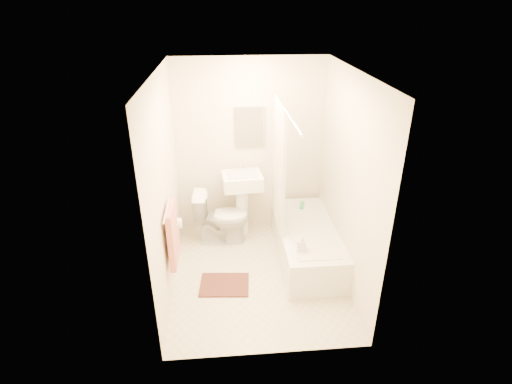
{
  "coord_description": "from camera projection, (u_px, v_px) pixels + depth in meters",
  "views": [
    {
      "loc": [
        -0.36,
        -3.9,
        3.06
      ],
      "look_at": [
        0.0,
        0.25,
        1.0
      ],
      "focal_mm": 28.0,
      "sensor_mm": 36.0,
      "label": 1
    }
  ],
  "objects": [
    {
      "name": "mirror",
      "position": [
        250.0,
        127.0,
        5.26
      ],
      "size": [
        0.4,
        0.03,
        0.55
      ],
      "primitive_type": "cube",
      "color": "white",
      "rests_on": "wall_back"
    },
    {
      "name": "scrub_brush",
      "position": [
        302.0,
        205.0,
        5.48
      ],
      "size": [
        0.1,
        0.2,
        0.04
      ],
      "primitive_type": "cube",
      "rotation": [
        0.0,
        0.0,
        -0.26
      ],
      "color": "#39A959",
      "rests_on": "bathtub"
    },
    {
      "name": "towel_bar",
      "position": [
        167.0,
        208.0,
        4.08
      ],
      "size": [
        0.02,
        0.6,
        0.02
      ],
      "primitive_type": "cylinder",
      "rotation": [
        1.57,
        0.0,
        0.0
      ],
      "color": "silver",
      "rests_on": "wall_left"
    },
    {
      "name": "toilet",
      "position": [
        222.0,
        218.0,
        5.39
      ],
      "size": [
        0.76,
        0.45,
        0.72
      ],
      "primitive_type": "imported",
      "rotation": [
        0.0,
        0.0,
        1.52
      ],
      "color": "silver",
      "rests_on": "floor"
    },
    {
      "name": "sink",
      "position": [
        242.0,
        202.0,
        5.48
      ],
      "size": [
        0.55,
        0.46,
        1.01
      ],
      "primitive_type": null,
      "rotation": [
        0.0,
        0.0,
        0.09
      ],
      "color": "white",
      "rests_on": "floor"
    },
    {
      "name": "shower_curtain",
      "position": [
        279.0,
        166.0,
        4.8
      ],
      "size": [
        0.04,
        0.8,
        1.55
      ],
      "primitive_type": "cube",
      "color": "silver",
      "rests_on": "curtain_rod"
    },
    {
      "name": "wall_right",
      "position": [
        348.0,
        182.0,
        4.42
      ],
      "size": [
        0.02,
        2.4,
        2.4
      ],
      "primitive_type": "cube",
      "color": "beige",
      "rests_on": "ground"
    },
    {
      "name": "soap_bottle",
      "position": [
        302.0,
        243.0,
        4.49
      ],
      "size": [
        0.12,
        0.12,
        0.21
      ],
      "primitive_type": "imported",
      "rotation": [
        0.0,
        0.0,
        -0.29
      ],
      "color": "silver",
      "rests_on": "bathtub"
    },
    {
      "name": "ceiling",
      "position": [
        258.0,
        72.0,
        3.81
      ],
      "size": [
        2.4,
        2.4,
        0.0
      ],
      "primitive_type": "plane",
      "color": "white",
      "rests_on": "ground"
    },
    {
      "name": "toilet_paper",
      "position": [
        177.0,
        223.0,
        4.59
      ],
      "size": [
        0.11,
        0.12,
        0.12
      ],
      "primitive_type": "cylinder",
      "rotation": [
        0.0,
        1.57,
        0.0
      ],
      "color": "white",
      "rests_on": "wall_left"
    },
    {
      "name": "towel",
      "position": [
        173.0,
        235.0,
        4.23
      ],
      "size": [
        0.06,
        0.45,
        0.66
      ],
      "primitive_type": "cube",
      "color": "#CC7266",
      "rests_on": "towel_bar"
    },
    {
      "name": "curtain_rod",
      "position": [
        286.0,
        110.0,
        4.1
      ],
      "size": [
        0.03,
        1.7,
        0.03
      ],
      "primitive_type": "cylinder",
      "rotation": [
        1.57,
        0.0,
        0.0
      ],
      "color": "silver",
      "rests_on": "wall_back"
    },
    {
      "name": "bathtub",
      "position": [
        306.0,
        243.0,
        5.09
      ],
      "size": [
        0.7,
        1.6,
        0.45
      ],
      "primitive_type": null,
      "color": "silver",
      "rests_on": "floor"
    },
    {
      "name": "wall_back",
      "position": [
        250.0,
        148.0,
        5.41
      ],
      "size": [
        2.0,
        0.02,
        2.4
      ],
      "primitive_type": "cube",
      "color": "beige",
      "rests_on": "ground"
    },
    {
      "name": "bath_mat",
      "position": [
        224.0,
        285.0,
        4.68
      ],
      "size": [
        0.6,
        0.47,
        0.02
      ],
      "primitive_type": "cube",
      "rotation": [
        0.0,
        0.0,
        -0.08
      ],
      "color": "#492119",
      "rests_on": "floor"
    },
    {
      "name": "floor",
      "position": [
        258.0,
        274.0,
        4.87
      ],
      "size": [
        2.4,
        2.4,
        0.0
      ],
      "primitive_type": "plane",
      "color": "beige",
      "rests_on": "ground"
    },
    {
      "name": "wall_left",
      "position": [
        165.0,
        189.0,
        4.26
      ],
      "size": [
        0.02,
        2.4,
        2.4
      ],
      "primitive_type": "cube",
      "color": "beige",
      "rests_on": "ground"
    }
  ]
}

